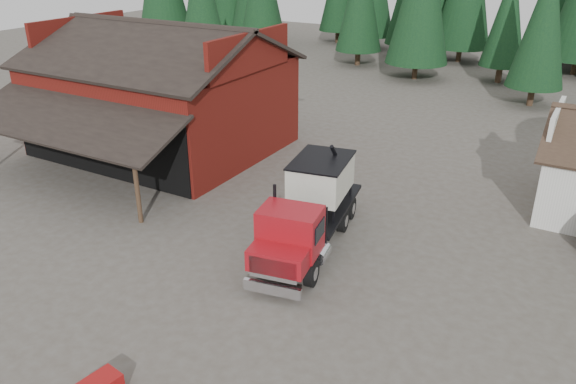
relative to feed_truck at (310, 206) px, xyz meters
The scene contains 5 objects.
ground 4.63m from the feed_truck, 112.08° to the right, with size 120.00×120.00×0.00m, color #4B453B.
red_barn 13.97m from the feed_truck, 154.90° to the left, with size 12.80×13.63×7.18m.
conifer_backdrop 38.08m from the feed_truck, 92.44° to the left, with size 76.00×16.00×16.00m, color black, non-canonical shape.
near_pine_b 26.71m from the feed_truck, 80.44° to the left, with size 3.96×3.96×10.40m.
feed_truck is the anchor object (origin of this frame).
Camera 1 is at (10.59, -13.35, 11.19)m, focal length 35.00 mm.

